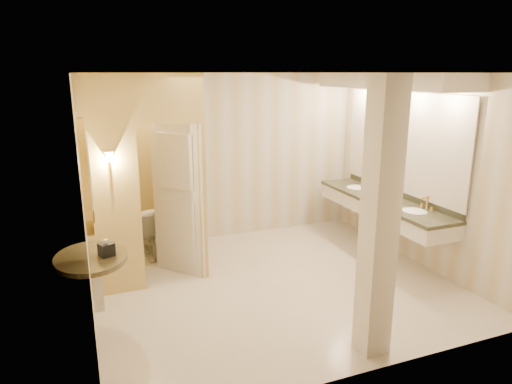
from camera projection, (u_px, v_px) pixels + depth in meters
floor at (274, 283)px, 6.03m from camera, size 4.50×4.50×0.00m
ceiling at (276, 73)px, 5.34m from camera, size 4.50×4.50×0.00m
wall_back at (226, 157)px, 7.49m from camera, size 4.50×0.02×2.70m
wall_front at (369, 236)px, 3.88m from camera, size 4.50×0.02×2.70m
wall_left at (83, 203)px, 4.89m from camera, size 0.02×4.00×2.70m
wall_right at (420, 171)px, 6.48m from camera, size 0.02×4.00×2.70m
toilet_closet at (170, 173)px, 6.14m from camera, size 1.50×1.55×2.70m
wall_sconce at (109, 159)px, 5.30m from camera, size 0.14×0.14×0.42m
vanity at (388, 148)px, 6.67m from camera, size 0.75×2.80×2.09m
console_shelf at (88, 213)px, 4.58m from camera, size 0.91×0.91×1.91m
pillar at (379, 222)px, 4.26m from camera, size 0.27×0.27×2.70m
tissue_box at (106, 249)px, 4.68m from camera, size 0.18×0.18×0.14m
toilet at (151, 230)px, 6.89m from camera, size 0.52×0.82×0.79m
soap_bottle_a at (398, 203)px, 6.40m from camera, size 0.06×0.06×0.12m
soap_bottle_b at (389, 198)px, 6.65m from camera, size 0.11×0.11×0.12m
soap_bottle_c at (383, 193)px, 6.68m from camera, size 0.10×0.10×0.24m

